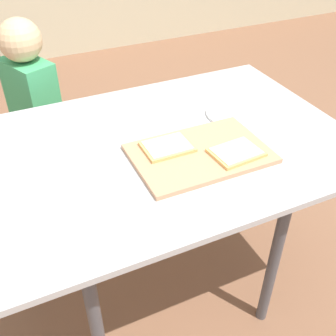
# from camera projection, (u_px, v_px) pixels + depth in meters

# --- Properties ---
(ground_plane) EXTENTS (16.00, 16.00, 0.00)m
(ground_plane) POSITION_uv_depth(u_px,v_px,m) (156.00, 283.00, 1.81)
(ground_plane) COLOR brown
(dining_table) EXTENTS (1.38, 0.89, 0.74)m
(dining_table) POSITION_uv_depth(u_px,v_px,m) (152.00, 163.00, 1.41)
(dining_table) COLOR #B5B5B4
(dining_table) RESTS_ON ground
(cutting_board) EXTENTS (0.44, 0.29, 0.02)m
(cutting_board) POSITION_uv_depth(u_px,v_px,m) (200.00, 153.00, 1.32)
(cutting_board) COLOR tan
(cutting_board) RESTS_ON dining_table
(pizza_slice_near_right) EXTENTS (0.17, 0.13, 0.01)m
(pizza_slice_near_right) POSITION_uv_depth(u_px,v_px,m) (236.00, 152.00, 1.30)
(pizza_slice_near_right) COLOR #E6B362
(pizza_slice_near_right) RESTS_ON cutting_board
(pizza_slice_far_left) EXTENTS (0.16, 0.12, 0.01)m
(pizza_slice_far_left) POSITION_uv_depth(u_px,v_px,m) (167.00, 147.00, 1.33)
(pizza_slice_far_left) COLOR #E6B362
(pizza_slice_far_left) RESTS_ON cutting_board
(plate_white_left) EXTENTS (0.21, 0.21, 0.01)m
(plate_white_left) POSITION_uv_depth(u_px,v_px,m) (21.00, 170.00, 1.25)
(plate_white_left) COLOR white
(plate_white_left) RESTS_ON dining_table
(plate_white_right) EXTENTS (0.21, 0.21, 0.01)m
(plate_white_right) POSITION_uv_depth(u_px,v_px,m) (233.00, 114.00, 1.53)
(plate_white_right) COLOR white
(plate_white_right) RESTS_ON dining_table
(child_left) EXTENTS (0.22, 0.28, 1.02)m
(child_left) POSITION_uv_depth(u_px,v_px,m) (36.00, 113.00, 1.85)
(child_left) COLOR #28213F
(child_left) RESTS_ON ground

